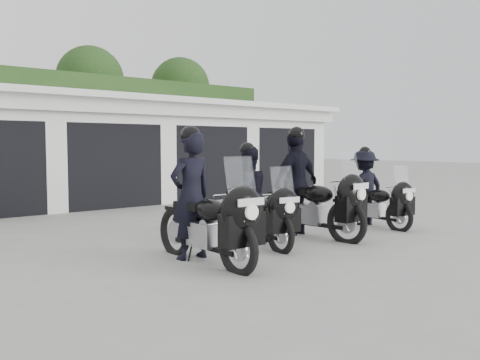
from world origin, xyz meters
TOP-DOWN VIEW (x-y plane):
  - ground at (0.00, 0.00)m, footprint 80.00×80.00m
  - garage_block at (-0.00, 8.06)m, footprint 16.40×6.80m
  - background_vegetation at (0.37, 12.92)m, footprint 20.00×3.90m
  - police_bike_a at (-1.79, -0.95)m, footprint 0.67×2.28m
  - police_bike_b at (-0.38, -0.39)m, footprint 0.88×2.00m
  - police_bike_c at (0.85, -0.39)m, footprint 1.16×2.35m
  - police_bike_d at (2.72, -0.44)m, footprint 1.05×1.91m

SIDE VIEW (x-z plane):
  - ground at x=0.00m, z-range 0.00..0.00m
  - police_bike_d at x=2.72m, z-range -0.12..1.54m
  - police_bike_b at x=-0.38m, z-range -0.14..1.61m
  - police_bike_a at x=-1.79m, z-range -0.21..1.78m
  - police_bike_c at x=0.85m, z-range -0.16..1.89m
  - garage_block at x=0.00m, z-range -0.06..2.90m
  - background_vegetation at x=0.37m, z-range -0.13..5.67m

